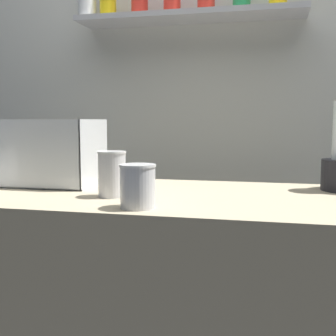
% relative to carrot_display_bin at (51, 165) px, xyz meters
% --- Properties ---
extents(counter, '(1.40, 0.64, 0.90)m').
position_rel_carrot_display_bin_xyz_m(counter, '(0.45, -0.09, -0.52)').
color(counter, tan).
rests_on(counter, ground_plane).
extents(back_wall_unit, '(2.60, 0.24, 2.50)m').
position_rel_carrot_display_bin_xyz_m(back_wall_unit, '(0.44, 0.68, 0.29)').
color(back_wall_unit, silver).
rests_on(back_wall_unit, ground_plane).
extents(carrot_display_bin, '(0.32, 0.23, 0.23)m').
position_rel_carrot_display_bin_xyz_m(carrot_display_bin, '(0.00, 0.00, 0.00)').
color(carrot_display_bin, white).
rests_on(carrot_display_bin, counter).
extents(juice_cup_beet_left, '(0.09, 0.09, 0.14)m').
position_rel_carrot_display_bin_xyz_m(juice_cup_beet_left, '(0.30, -0.18, -0.01)').
color(juice_cup_beet_left, white).
rests_on(juice_cup_beet_left, counter).
extents(juice_cup_orange_middle, '(0.10, 0.10, 0.11)m').
position_rel_carrot_display_bin_xyz_m(juice_cup_orange_middle, '(0.42, -0.33, -0.02)').
color(juice_cup_orange_middle, white).
rests_on(juice_cup_orange_middle, counter).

